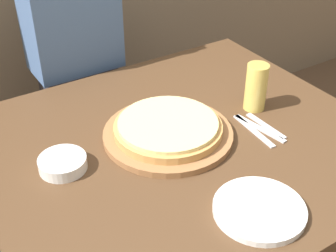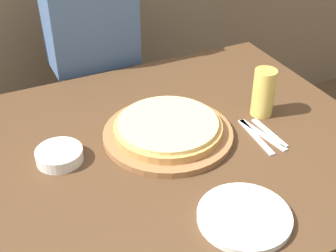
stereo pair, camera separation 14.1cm
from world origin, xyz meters
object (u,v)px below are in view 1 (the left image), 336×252
fork (254,131)px  dinner_knife (260,128)px  pizza_on_board (168,130)px  dinner_plate (259,210)px  diner_person (78,80)px  beer_glass (256,85)px  side_bowl (63,163)px  spoon (266,126)px

fork → dinner_knife: same height
pizza_on_board → dinner_plate: bearing=-87.3°
dinner_plate → diner_person: 1.03m
beer_glass → dinner_plate: bearing=-129.4°
pizza_on_board → dinner_knife: 0.29m
dinner_knife → dinner_plate: bearing=-131.9°
side_bowl → diner_person: bearing=64.0°
spoon → diner_person: bearing=113.7°
dinner_plate → diner_person: size_ratio=0.18×
diner_person → beer_glass: bearing=-60.0°
pizza_on_board → fork: bearing=-26.2°
pizza_on_board → side_bowl: bearing=175.1°
beer_glass → diner_person: diner_person is taller
fork → dinner_plate: bearing=-128.9°
beer_glass → side_bowl: (-0.66, 0.04, -0.07)m
beer_glass → diner_person: 0.76m
fork → dinner_knife: size_ratio=1.00×
beer_glass → dinner_knife: (-0.07, -0.11, -0.08)m
dinner_knife → diner_person: size_ratio=0.15×
diner_person → dinner_plate: bearing=-86.9°
pizza_on_board → dinner_plate: (0.02, -0.40, -0.02)m
fork → spoon: (0.05, 0.00, 0.00)m
pizza_on_board → dinner_knife: size_ratio=2.04×
beer_glass → side_bowl: beer_glass is taller
beer_glass → dinner_knife: bearing=-122.3°
fork → dinner_knife: 0.02m
side_bowl → spoon: bearing=-13.3°
dinner_plate → side_bowl: (-0.35, 0.42, 0.01)m
diner_person → fork: bearing=-69.6°
dinner_knife → spoon: size_ratio=1.18×
dinner_knife → beer_glass: bearing=57.7°
spoon → side_bowl: bearing=166.7°
beer_glass → dinner_knife: 0.15m
spoon → diner_person: 0.82m
beer_glass → spoon: beer_glass is taller
spoon → beer_glass: bearing=68.3°
side_bowl → dinner_knife: size_ratio=0.69×
dinner_knife → spoon: same height
fork → diner_person: (-0.28, 0.75, -0.08)m
pizza_on_board → beer_glass: 0.34m
pizza_on_board → dinner_plate: pizza_on_board is taller
beer_glass → dinner_plate: size_ratio=0.68×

